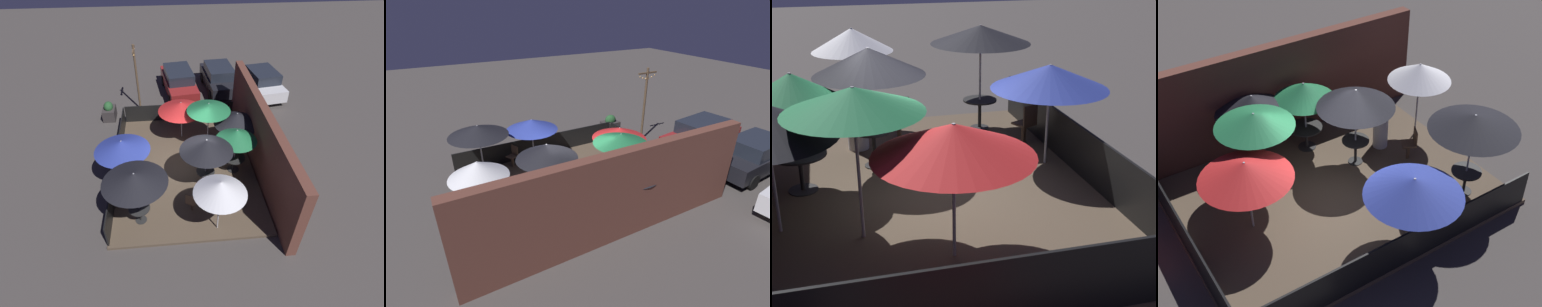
# 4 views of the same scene
# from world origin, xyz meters

# --- Properties ---
(ground_plane) EXTENTS (60.00, 60.00, 0.00)m
(ground_plane) POSITION_xyz_m (0.00, 0.00, 0.00)
(ground_plane) COLOR #423D3A
(patio_deck) EXTENTS (8.08, 6.12, 0.12)m
(patio_deck) POSITION_xyz_m (0.00, 0.00, 0.06)
(patio_deck) COLOR brown
(patio_deck) RESTS_ON ground_plane
(building_wall) EXTENTS (9.68, 0.36, 3.05)m
(building_wall) POSITION_xyz_m (0.00, 3.29, 1.52)
(building_wall) COLOR brown
(building_wall) RESTS_ON ground_plane
(fence_front) EXTENTS (7.88, 0.05, 0.95)m
(fence_front) POSITION_xyz_m (0.00, -3.01, 0.59)
(fence_front) COLOR black
(fence_front) RESTS_ON patio_deck
(fence_side_left) EXTENTS (0.05, 5.92, 0.95)m
(fence_side_left) POSITION_xyz_m (-4.00, 0.00, 0.59)
(fence_side_left) COLOR black
(fence_side_left) RESTS_ON patio_deck
(patio_umbrella_0) EXTENTS (2.28, 2.28, 2.43)m
(patio_umbrella_0) POSITION_xyz_m (2.90, -1.91, 2.34)
(patio_umbrella_0) COLOR #B2B2B7
(patio_umbrella_0) RESTS_ON patio_deck
(patio_umbrella_1) EXTENTS (2.13, 2.13, 2.37)m
(patio_umbrella_1) POSITION_xyz_m (1.21, 0.76, 2.23)
(patio_umbrella_1) COLOR #B2B2B7
(patio_umbrella_1) RESTS_ON patio_deck
(patio_umbrella_2) EXTENTS (1.75, 1.75, 2.17)m
(patio_umbrella_2) POSITION_xyz_m (0.41, 2.14, 2.03)
(patio_umbrella_2) COLOR #B2B2B7
(patio_umbrella_2) RESTS_ON patio_deck
(patio_umbrella_3) EXTENTS (2.10, 2.10, 2.08)m
(patio_umbrella_3) POSITION_xyz_m (-1.01, 2.46, 1.92)
(patio_umbrella_3) COLOR #B2B2B7
(patio_umbrella_3) RESTS_ON patio_deck
(patio_umbrella_4) EXTENTS (2.03, 2.03, 2.36)m
(patio_umbrella_4) POSITION_xyz_m (-1.51, 1.22, 2.29)
(patio_umbrella_4) COLOR #B2B2B7
(patio_umbrella_4) RESTS_ON patio_deck
(patio_umbrella_5) EXTENTS (2.25, 2.25, 2.01)m
(patio_umbrella_5) POSITION_xyz_m (-2.35, 0.00, 1.89)
(patio_umbrella_5) COLOR #B2B2B7
(patio_umbrella_5) RESTS_ON patio_deck
(patio_umbrella_6) EXTENTS (2.28, 2.28, 2.02)m
(patio_umbrella_6) POSITION_xyz_m (0.50, -2.59, 1.90)
(patio_umbrella_6) COLOR #B2B2B7
(patio_umbrella_6) RESTS_ON patio_deck
(patio_umbrella_7) EXTENTS (1.83, 1.83, 2.39)m
(patio_umbrella_7) POSITION_xyz_m (3.52, 0.92, 2.24)
(patio_umbrella_7) COLOR #B2B2B7
(patio_umbrella_7) RESTS_ON patio_deck
(dining_table_0) EXTENTS (0.79, 0.79, 0.71)m
(dining_table_0) POSITION_xyz_m (2.90, -1.91, 0.68)
(dining_table_0) COLOR black
(dining_table_0) RESTS_ON patio_deck
(dining_table_1) EXTENTS (0.77, 0.77, 0.76)m
(dining_table_1) POSITION_xyz_m (1.21, 0.76, 0.72)
(dining_table_1) COLOR black
(dining_table_1) RESTS_ON patio_deck
(dining_table_2) EXTENTS (0.96, 0.96, 0.72)m
(dining_table_2) POSITION_xyz_m (0.41, 2.14, 0.69)
(dining_table_2) COLOR black
(dining_table_2) RESTS_ON patio_deck
(patio_chair_0) EXTENTS (0.53, 0.53, 0.96)m
(patio_chair_0) POSITION_xyz_m (1.48, -2.54, 0.65)
(patio_chair_0) COLOR #4C3828
(patio_chair_0) RESTS_ON patio_deck
(patio_chair_1) EXTENTS (0.54, 0.54, 0.96)m
(patio_chair_1) POSITION_xyz_m (2.63, 0.04, 0.65)
(patio_chair_1) COLOR #4C3828
(patio_chair_1) RESTS_ON patio_deck
(patron_0) EXTENTS (0.55, 0.55, 1.24)m
(patron_0) POSITION_xyz_m (2.26, 1.01, 0.66)
(patron_0) COLOR silver
(patron_0) RESTS_ON patio_deck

